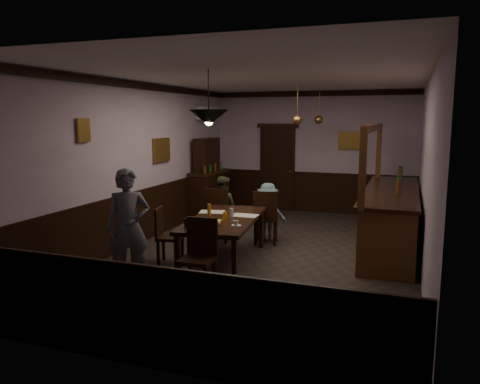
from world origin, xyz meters
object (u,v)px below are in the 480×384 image
at_px(pendant_iron, 209,118).
at_px(chair_near, 199,252).
at_px(chair_far_right, 266,215).
at_px(chair_side, 166,233).
at_px(dining_table, 224,222).
at_px(chair_far_left, 218,212).
at_px(person_seated_right, 268,212).
at_px(person_seated_left, 222,207).
at_px(bar_counter, 391,216).
at_px(pendant_brass_far, 319,120).
at_px(coffee_cup, 236,223).
at_px(pendant_brass_mid, 297,120).
at_px(soda_can, 225,216).
at_px(person_standing, 128,227).
at_px(sideboard, 209,185).

bearing_deg(pendant_iron, chair_near, -82.61).
height_order(chair_far_right, chair_side, chair_far_right).
relative_size(dining_table, chair_far_left, 2.22).
distance_m(chair_side, person_seated_right, 2.23).
bearing_deg(person_seated_left, bar_counter, -160.90).
bearing_deg(pendant_brass_far, person_seated_left, -122.02).
relative_size(dining_table, coffee_cup, 28.79).
distance_m(pendant_iron, pendant_brass_mid, 3.32).
relative_size(chair_side, person_seated_left, 0.74).
height_order(chair_near, pendant_brass_mid, pendant_brass_mid).
bearing_deg(person_seated_right, soda_can, 83.07).
height_order(coffee_cup, pendant_brass_mid, pendant_brass_mid).
bearing_deg(chair_far_left, dining_table, 113.05).
bearing_deg(chair_far_left, chair_far_right, -176.61).
height_order(person_seated_left, pendant_brass_mid, pendant_brass_mid).
bearing_deg(bar_counter, person_standing, -135.82).
bearing_deg(chair_far_left, bar_counter, -170.41).
bearing_deg(person_seated_right, chair_side, 58.27).
distance_m(sideboard, bar_counter, 4.43).
distance_m(soda_can, pendant_brass_far, 4.24).
relative_size(person_seated_right, coffee_cup, 13.96).
height_order(chair_far_left, coffee_cup, chair_far_left).
xyz_separation_m(coffee_cup, soda_can, (-0.32, 0.36, 0.01)).
distance_m(person_standing, person_seated_left, 2.87).
relative_size(chair_far_right, person_standing, 0.62).
bearing_deg(pendant_iron, person_seated_left, 107.66).
xyz_separation_m(dining_table, pendant_brass_mid, (0.60, 2.48, 1.61)).
height_order(person_seated_left, pendant_iron, pendant_iron).
bearing_deg(coffee_cup, soda_can, 124.26).
distance_m(person_seated_right, sideboard, 2.62).
height_order(person_seated_right, coffee_cup, person_seated_right).
bearing_deg(chair_side, coffee_cup, -111.46).
bearing_deg(pendant_brass_far, coffee_cup, -95.51).
height_order(person_seated_left, person_seated_right, person_seated_left).
bearing_deg(person_seated_right, person_standing, 68.10).
distance_m(chair_far_left, pendant_brass_far, 3.40).
relative_size(person_seated_left, pendant_brass_mid, 1.51).
bearing_deg(pendant_brass_mid, bar_counter, -16.47).
relative_size(chair_near, pendant_iron, 1.31).
xyz_separation_m(chair_side, sideboard, (-0.82, 3.62, 0.25)).
bearing_deg(person_seated_right, pendant_brass_far, -104.38).
height_order(dining_table, bar_counter, bar_counter).
height_order(chair_far_right, pendant_brass_far, pendant_brass_far).
bearing_deg(person_seated_left, dining_table, 124.12).
bearing_deg(coffee_cup, chair_far_left, 113.39).
distance_m(dining_table, coffee_cup, 0.64).
xyz_separation_m(chair_near, pendant_iron, (-0.07, 0.51, 1.79)).
bearing_deg(person_seated_left, chair_side, 92.83).
bearing_deg(chair_far_right, pendant_brass_mid, -116.45).
xyz_separation_m(chair_side, pendant_brass_mid, (1.49, 2.80, 1.80)).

